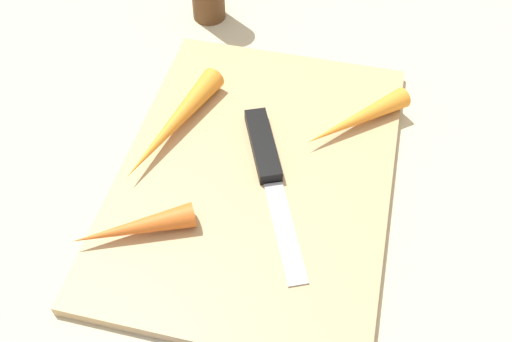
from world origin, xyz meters
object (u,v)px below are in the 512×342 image
object	(u,v)px
carrot_shortest	(134,228)
carrot_medium	(357,119)
cutting_board	(256,175)
carrot_longest	(174,124)
knife	(267,156)

from	to	relation	value
carrot_shortest	carrot_medium	world-z (taller)	same
cutting_board	carrot_longest	distance (m)	0.10
cutting_board	carrot_shortest	xyz separation A→B (m)	(-0.10, 0.09, 0.02)
knife	carrot_longest	bearing A→B (deg)	-121.26
knife	cutting_board	bearing A→B (deg)	-45.68
cutting_board	carrot_shortest	size ratio (longest dim) A/B	3.33
cutting_board	carrot_longest	size ratio (longest dim) A/B	2.26
carrot_longest	knife	bearing A→B (deg)	97.45
carrot_shortest	carrot_longest	distance (m)	0.13
carrot_longest	carrot_shortest	bearing A→B (deg)	17.63
carrot_shortest	knife	bearing A→B (deg)	-158.58
cutting_board	carrot_shortest	distance (m)	0.13
cutting_board	knife	xyz separation A→B (m)	(0.02, -0.01, 0.01)
carrot_medium	cutting_board	bearing A→B (deg)	-1.61
knife	carrot_medium	world-z (taller)	carrot_medium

